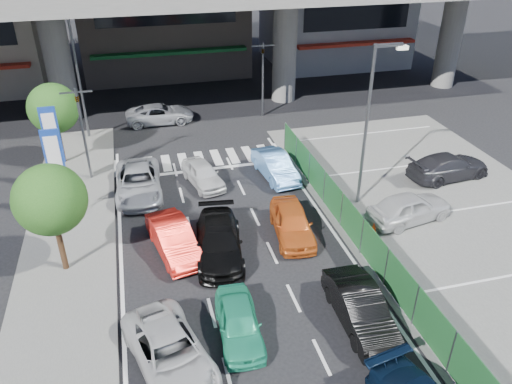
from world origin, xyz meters
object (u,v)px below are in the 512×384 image
object	(u,v)px
street_lamp_right	(371,114)
kei_truck_front_right	(275,166)
tree_far	(53,109)
sedan_white_mid_left	(170,352)
sedan_white_front_mid	(203,174)
sedan_black_mid	(219,241)
street_lamp_left	(80,65)
traffic_cone	(374,228)
traffic_light_left	(79,112)
taxi_teal_mid	(239,322)
parked_sedan_white	(409,207)
tree_near	(50,200)
wagon_silver_front_left	(138,182)
hatch_black_mid_right	(360,308)
parked_sedan_dgrey	(448,166)
taxi_orange_left	(174,239)
signboard_near	(56,163)
taxi_orange_right	(292,223)
crossing_wagon_silver	(160,114)
signboard_far	(52,138)
traffic_light_right	(263,61)

from	to	relation	value
street_lamp_right	kei_truck_front_right	size ratio (longest dim) A/B	1.95
tree_far	sedan_white_mid_left	distance (m)	17.42
sedan_white_front_mid	sedan_black_mid	bearing A→B (deg)	-105.99
sedan_white_mid_left	kei_truck_front_right	world-z (taller)	kei_truck_front_right
street_lamp_left	traffic_cone	world-z (taller)	street_lamp_left
traffic_cone	traffic_light_left	bearing A→B (deg)	145.05
taxi_teal_mid	parked_sedan_white	distance (m)	10.75
tree_near	sedan_white_mid_left	size ratio (longest dim) A/B	1.04
street_lamp_right	tree_far	size ratio (longest dim) A/B	1.67
street_lamp_left	wagon_silver_front_left	bearing A→B (deg)	-72.44
hatch_black_mid_right	parked_sedan_white	xyz separation A→B (m)	(5.10, 5.61, 0.09)
sedan_white_front_mid	wagon_silver_front_left	bearing A→B (deg)	170.37
tree_near	parked_sedan_dgrey	world-z (taller)	tree_near
taxi_orange_left	signboard_near	bearing A→B (deg)	129.09
sedan_black_mid	street_lamp_left	bearing A→B (deg)	119.07
tree_far	taxi_orange_right	bearing A→B (deg)	-44.46
crossing_wagon_silver	kei_truck_front_right	bearing A→B (deg)	-150.89
wagon_silver_front_left	signboard_far	bearing A→B (deg)	163.71
taxi_teal_mid	sedan_black_mid	xyz separation A→B (m)	(0.22, 4.80, 0.08)
sedan_white_mid_left	sedan_white_front_mid	size ratio (longest dim) A/B	1.28
traffic_light_left	street_lamp_right	distance (m)	14.68
sedan_black_mid	kei_truck_front_right	bearing A→B (deg)	63.06
signboard_near	crossing_wagon_silver	world-z (taller)	signboard_near
tree_near	signboard_far	bearing A→B (deg)	94.90
traffic_light_left	traffic_cone	distance (m)	15.86
signboard_near	taxi_teal_mid	world-z (taller)	signboard_near
tree_near	taxi_teal_mid	world-z (taller)	tree_near
traffic_cone	wagon_silver_front_left	bearing A→B (deg)	147.12
hatch_black_mid_right	taxi_orange_left	world-z (taller)	same
street_lamp_left	tree_far	xyz separation A→B (m)	(-1.47, -3.50, -1.38)
kei_truck_front_right	traffic_light_left	bearing A→B (deg)	161.06
sedan_white_mid_left	hatch_black_mid_right	world-z (taller)	hatch_black_mid_right
sedan_black_mid	taxi_orange_right	world-z (taller)	same
signboard_near	tree_far	world-z (taller)	tree_far
sedan_white_front_mid	kei_truck_front_right	xyz separation A→B (m)	(4.01, -0.16, 0.06)
sedan_black_mid	taxi_orange_right	bearing A→B (deg)	17.49
street_lamp_right	crossing_wagon_silver	size ratio (longest dim) A/B	1.72
taxi_orange_right	sedan_white_front_mid	xyz separation A→B (m)	(-3.13, 5.86, -0.08)
parked_sedan_white	parked_sedan_dgrey	size ratio (longest dim) A/B	0.89
taxi_orange_right	traffic_light_right	bearing A→B (deg)	86.29
hatch_black_mid_right	traffic_light_right	bearing A→B (deg)	85.53
hatch_black_mid_right	parked_sedan_dgrey	distance (m)	13.03
tree_near	kei_truck_front_right	world-z (taller)	tree_near
parked_sedan_dgrey	taxi_orange_left	bearing A→B (deg)	94.27
signboard_far	taxi_orange_left	bearing A→B (deg)	-53.36
taxi_teal_mid	tree_near	bearing A→B (deg)	142.39
signboard_far	tree_far	bearing A→B (deg)	93.26
traffic_light_right	taxi_orange_right	world-z (taller)	traffic_light_right
tree_near	taxi_orange_right	distance (m)	10.21
signboard_near	crossing_wagon_silver	bearing A→B (deg)	64.61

